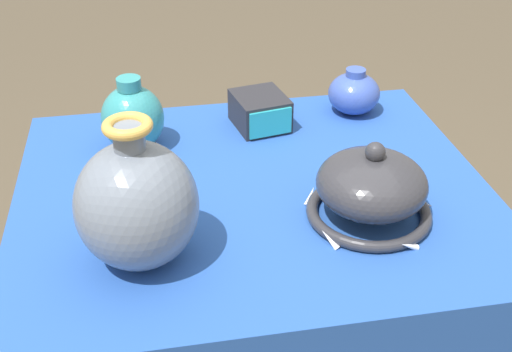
# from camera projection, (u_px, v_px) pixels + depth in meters

# --- Properties ---
(display_table) EXTENTS (0.96, 0.80, 0.79)m
(display_table) POSITION_uv_depth(u_px,v_px,m) (255.00, 229.00, 1.34)
(display_table) COLOR olive
(display_table) RESTS_ON ground_plane
(vase_tall_bulbous) EXTENTS (0.21, 0.21, 0.27)m
(vase_tall_bulbous) POSITION_uv_depth(u_px,v_px,m) (137.00, 204.00, 1.05)
(vase_tall_bulbous) COLOR slate
(vase_tall_bulbous) RESTS_ON display_table
(vase_dome_bell) EXTENTS (0.24, 0.25, 0.17)m
(vase_dome_bell) POSITION_uv_depth(u_px,v_px,m) (371.00, 189.00, 1.19)
(vase_dome_bell) COLOR #2D2D33
(vase_dome_bell) RESTS_ON display_table
(mosaic_tile_box) EXTENTS (0.14, 0.15, 0.08)m
(mosaic_tile_box) POSITION_uv_depth(u_px,v_px,m) (260.00, 111.00, 1.51)
(mosaic_tile_box) COLOR #232328
(mosaic_tile_box) RESTS_ON display_table
(jar_round_teal) EXTENTS (0.14, 0.14, 0.17)m
(jar_round_teal) POSITION_uv_depth(u_px,v_px,m) (133.00, 117.00, 1.41)
(jar_round_teal) COLOR teal
(jar_round_teal) RESTS_ON display_table
(jar_round_cobalt) EXTENTS (0.13, 0.13, 0.11)m
(jar_round_cobalt) POSITION_uv_depth(u_px,v_px,m) (354.00, 93.00, 1.57)
(jar_round_cobalt) COLOR #3851A8
(jar_round_cobalt) RESTS_ON display_table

